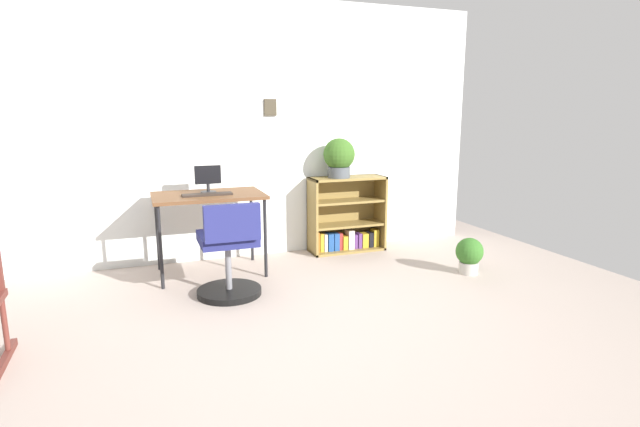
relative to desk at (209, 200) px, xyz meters
The scene contains 9 objects.
ground_plane 1.83m from the desk, 77.01° to the right, with size 6.24×6.24×0.00m, color #AE9D92.
wall_back 0.87m from the desk, 52.60° to the left, with size 5.20×0.12×2.56m.
desk is the anchor object (origin of this frame).
monitor 0.20m from the desk, 79.84° to the left, with size 0.23×0.14×0.25m.
keyboard 0.11m from the desk, 103.30° to the right, with size 0.43×0.11×0.02m, color #2C221C.
office_chair 0.74m from the desk, 85.38° to the right, with size 0.52×0.55×0.79m.
bookshelf_low 1.54m from the desk, 11.56° to the left, with size 0.80×0.30×0.80m.
potted_plant_on_shelf 1.43m from the desk, 10.29° to the left, with size 0.33×0.33×0.41m.
potted_plant_floor 2.42m from the desk, 20.59° to the right, with size 0.25×0.25×0.33m.
Camera 1 is at (-0.96, -2.79, 1.46)m, focal length 27.75 mm.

